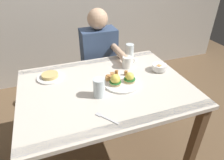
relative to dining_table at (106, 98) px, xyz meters
name	(u,v)px	position (x,y,z in m)	size (l,w,h in m)	color
ground_plane	(107,153)	(0.00, 0.00, -0.63)	(6.00, 6.00, 0.00)	brown
dining_table	(106,98)	(0.00, 0.00, 0.00)	(1.20, 0.90, 0.74)	silver
eggs_benedict_plate	(121,81)	(0.11, -0.01, 0.13)	(0.27, 0.27, 0.09)	white
fruit_bowl	(159,67)	(0.48, 0.07, 0.14)	(0.12, 0.12, 0.06)	white
coffee_mug	(127,62)	(0.26, 0.21, 0.16)	(0.11, 0.08, 0.09)	white
fork	(105,118)	(-0.10, -0.31, 0.11)	(0.11, 0.14, 0.00)	silver
water_glass_near	(99,89)	(-0.08, -0.10, 0.16)	(0.08, 0.08, 0.13)	silver
water_glass_far	(130,52)	(0.34, 0.36, 0.16)	(0.07, 0.07, 0.13)	silver
side_plate	(50,76)	(-0.36, 0.25, 0.12)	(0.20, 0.20, 0.04)	white
diner_person	(100,59)	(0.14, 0.60, 0.02)	(0.34, 0.54, 1.14)	#33333D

